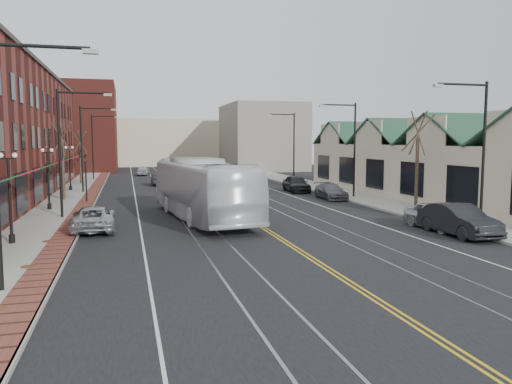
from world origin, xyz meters
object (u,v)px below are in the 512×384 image
transit_bus (202,189)px  parked_car_b (458,220)px  parked_car_c (331,191)px  parked_suv (94,218)px  parked_car_d (296,184)px  parked_car_a (437,216)px

transit_bus → parked_car_b: bearing=136.8°
transit_bus → parked_car_c: size_ratio=3.02×
parked_car_c → parked_suv: bearing=-147.4°
transit_bus → parked_car_d: 18.28m
parked_car_a → parked_car_c: size_ratio=0.98×
parked_car_a → parked_car_c: (0.00, 15.04, -0.10)m
parked_car_a → parked_car_d: (-0.93, 21.28, 0.04)m
parked_car_a → parked_car_b: 1.85m
transit_bus → parked_car_a: size_ratio=3.07×
parked_suv → parked_car_a: bearing=165.5°
transit_bus → parked_car_a: bearing=142.9°
transit_bus → parked_car_a: (12.18, -6.91, -1.15)m
parked_car_c → parked_car_b: bearing=-87.1°
parked_suv → parked_car_d: bearing=-137.5°
parked_car_b → parked_car_d: parked_car_b is taller
parked_suv → parked_car_a: 19.11m
parked_suv → parked_car_d: (17.67, 16.88, 0.11)m
transit_bus → parked_car_c: (12.18, 8.12, -1.26)m
parked_car_a → parked_car_b: (0.00, -1.84, 0.07)m
transit_bus → parked_car_b: size_ratio=2.72×
transit_bus → parked_car_c: bearing=-153.8°
parked_car_a → parked_car_d: size_ratio=0.95×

